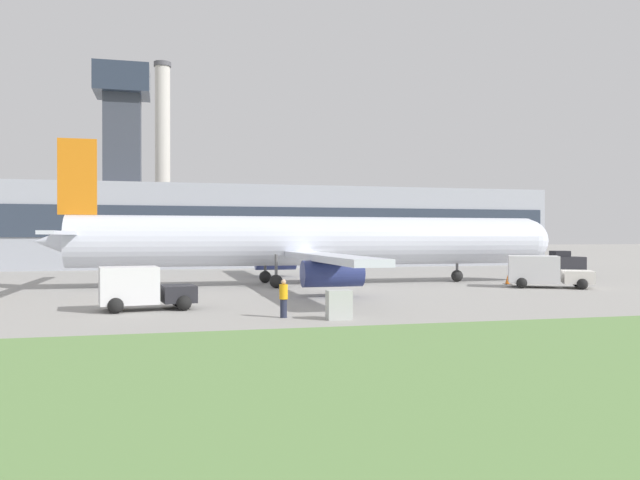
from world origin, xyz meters
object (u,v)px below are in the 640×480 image
Objects in this scene: baggage_truck at (543,272)px; fuel_truck at (141,289)px; airplane at (310,242)px; ground_crew_person at (284,298)px; pushback_tug at (560,265)px.

baggage_truck is 26.27m from fuel_truck.
ground_crew_person is at bearing -106.63° from airplane.
pushback_tug is at bearing 49.92° from baggage_truck.
baggage_truck reaches higher than fuel_truck.
airplane is 18.00m from ground_crew_person.
airplane reaches higher than fuel_truck.
pushback_tug is at bearing 25.63° from fuel_truck.
pushback_tug is 33.65m from ground_crew_person.
airplane is at bearing 156.89° from baggage_truck.
pushback_tug is at bearing 36.40° from ground_crew_person.
fuel_truck is at bearing -154.37° from pushback_tug.
ground_crew_person is at bearing -35.39° from fuel_truck.
ground_crew_person is at bearing -150.65° from baggage_truck.
pushback_tug is 11.75m from baggage_truck.
airplane is 23.02× the size of ground_crew_person.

